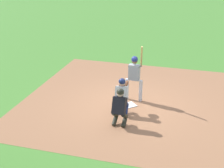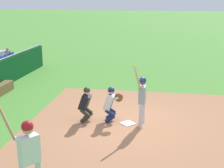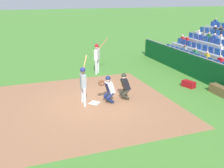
{
  "view_description": "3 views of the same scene",
  "coord_description": "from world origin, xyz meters",
  "px_view_note": "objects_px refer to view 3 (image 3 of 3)",
  "views": [
    {
      "loc": [
        2.51,
        -10.39,
        5.32
      ],
      "look_at": [
        -0.58,
        -0.31,
        0.9
      ],
      "focal_mm": 51.78,
      "sensor_mm": 36.0,
      "label": 1
    },
    {
      "loc": [
        10.55,
        1.41,
        4.44
      ],
      "look_at": [
        -0.52,
        -0.67,
        1.28
      ],
      "focal_mm": 51.8,
      "sensor_mm": 36.0,
      "label": 2
    },
    {
      "loc": [
        -11.33,
        3.09,
        4.82
      ],
      "look_at": [
        -0.46,
        -0.7,
        1.0
      ],
      "focal_mm": 43.98,
      "sensor_mm": 36.0,
      "label": 3
    }
  ],
  "objects_px": {
    "batter_at_plate": "(83,82)",
    "home_plate_umpire": "(125,85)",
    "home_plate_marker": "(94,103)",
    "catcher_crouching": "(109,88)",
    "on_deck_batter": "(97,55)",
    "equipment_duffel_bag": "(189,84)"
  },
  "relations": [
    {
      "from": "batter_at_plate",
      "to": "home_plate_umpire",
      "type": "bearing_deg",
      "value": -89.96
    },
    {
      "from": "home_plate_marker",
      "to": "catcher_crouching",
      "type": "relative_size",
      "value": 0.34
    },
    {
      "from": "catcher_crouching",
      "to": "on_deck_batter",
      "type": "distance_m",
      "value": 4.91
    },
    {
      "from": "batter_at_plate",
      "to": "on_deck_batter",
      "type": "xyz_separation_m",
      "value": [
        4.65,
        -2.01,
        0.1
      ]
    },
    {
      "from": "home_plate_umpire",
      "to": "on_deck_batter",
      "type": "bearing_deg",
      "value": -0.14
    },
    {
      "from": "home_plate_marker",
      "to": "equipment_duffel_bag",
      "type": "bearing_deg",
      "value": -84.37
    },
    {
      "from": "batter_at_plate",
      "to": "catcher_crouching",
      "type": "bearing_deg",
      "value": -98.02
    },
    {
      "from": "batter_at_plate",
      "to": "home_plate_umpire",
      "type": "distance_m",
      "value": 2.03
    },
    {
      "from": "catcher_crouching",
      "to": "batter_at_plate",
      "type": "bearing_deg",
      "value": 81.98
    },
    {
      "from": "home_plate_marker",
      "to": "on_deck_batter",
      "type": "height_order",
      "value": "on_deck_batter"
    },
    {
      "from": "equipment_duffel_bag",
      "to": "home_plate_umpire",
      "type": "bearing_deg",
      "value": 80.3
    },
    {
      "from": "batter_at_plate",
      "to": "home_plate_marker",
      "type": "bearing_deg",
      "value": -95.51
    },
    {
      "from": "home_plate_umpire",
      "to": "batter_at_plate",
      "type": "bearing_deg",
      "value": 90.04
    },
    {
      "from": "home_plate_umpire",
      "to": "home_plate_marker",
      "type": "bearing_deg",
      "value": 91.83
    },
    {
      "from": "on_deck_batter",
      "to": "catcher_crouching",
      "type": "bearing_deg",
      "value": 169.74
    },
    {
      "from": "home_plate_marker",
      "to": "home_plate_umpire",
      "type": "xyz_separation_m",
      "value": [
        0.05,
        -1.51,
        0.69
      ]
    },
    {
      "from": "catcher_crouching",
      "to": "on_deck_batter",
      "type": "relative_size",
      "value": 0.58
    },
    {
      "from": "home_plate_umpire",
      "to": "on_deck_batter",
      "type": "relative_size",
      "value": 0.58
    },
    {
      "from": "on_deck_batter",
      "to": "home_plate_umpire",
      "type": "bearing_deg",
      "value": 179.86
    },
    {
      "from": "home_plate_marker",
      "to": "batter_at_plate",
      "type": "bearing_deg",
      "value": 84.49
    },
    {
      "from": "equipment_duffel_bag",
      "to": "on_deck_batter",
      "type": "relative_size",
      "value": 0.31
    },
    {
      "from": "home_plate_umpire",
      "to": "on_deck_batter",
      "type": "height_order",
      "value": "on_deck_batter"
    }
  ]
}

